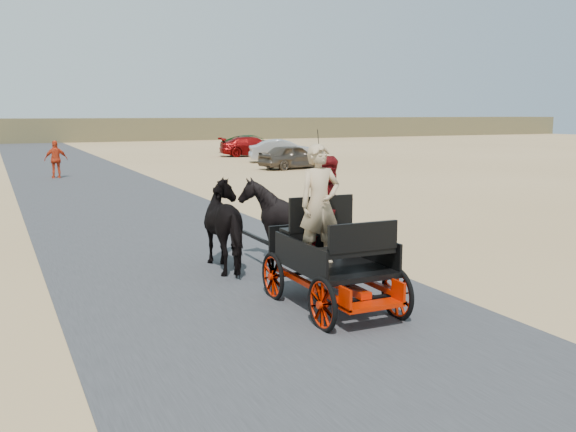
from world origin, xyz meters
name	(u,v)px	position (x,y,z in m)	size (l,w,h in m)	color
ground	(260,302)	(0.00, 0.00, 0.00)	(140.00, 140.00, 0.00)	tan
road	(260,302)	(0.00, 0.00, 0.01)	(6.00, 140.00, 0.01)	#38383A
ridge_far	(28,130)	(0.00, 62.00, 1.20)	(140.00, 6.00, 2.40)	brown
carriage	(332,285)	(0.90, -0.71, 0.36)	(1.30, 2.40, 0.72)	black
horse_left	(231,226)	(0.35, 2.29, 0.85)	(0.91, 2.01, 1.70)	black
horse_right	(283,221)	(1.45, 2.29, 0.85)	(1.37, 1.54, 1.70)	black
driver_man	(319,204)	(0.70, -0.66, 1.62)	(0.66, 0.43, 1.80)	tan
passenger_woman	(331,205)	(1.20, -0.11, 1.51)	(0.77, 0.60, 1.58)	#660C0F
pedestrian	(56,159)	(-0.99, 22.03, 0.86)	(1.01, 0.42, 1.73)	red
car_a	(293,157)	(11.02, 22.00, 0.65)	(1.54, 3.82, 1.30)	brown
car_b	(284,151)	(12.46, 26.31, 0.69)	(1.46, 4.19, 1.38)	#B2B2B7
car_c	(253,146)	(12.83, 32.23, 0.67)	(1.89, 4.65, 1.35)	maroon
car_d	(251,144)	(14.42, 36.62, 0.65)	(2.16, 4.68, 1.30)	#0C4C19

